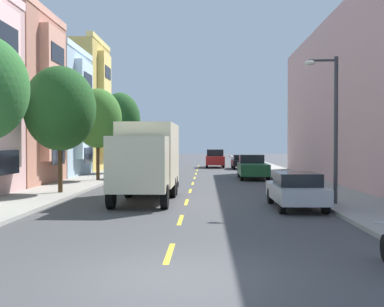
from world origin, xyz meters
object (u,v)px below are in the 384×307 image
(delivery_box_truck, at_px, (147,157))
(parked_wagon_white, at_px, (156,161))
(parked_sedan_black, at_px, (241,161))
(street_tree_second, at_px, (60,109))
(street_tree_third, at_px, (98,118))
(moving_red_sedan, at_px, (215,158))
(street_tree_farthest, at_px, (120,120))
(parked_pickup_charcoal, at_px, (132,168))
(parked_pickup_forest, at_px, (253,167))
(parked_sedan_silver, at_px, (296,190))
(street_lamp, at_px, (332,117))
(parked_pickup_teal, at_px, (164,158))

(delivery_box_truck, relative_size, parked_wagon_white, 1.54)
(parked_wagon_white, bearing_deg, parked_sedan_black, -1.83)
(street_tree_second, bearing_deg, street_tree_third, 90.00)
(parked_wagon_white, distance_m, moving_red_sedan, 6.63)
(street_tree_third, xyz_separation_m, parked_wagon_white, (2.10, 17.13, -3.44))
(street_tree_farthest, relative_size, parked_pickup_charcoal, 1.26)
(parked_pickup_forest, relative_size, parked_sedan_silver, 1.18)
(street_tree_farthest, bearing_deg, parked_pickup_charcoal, -72.60)
(street_tree_second, xyz_separation_m, parked_pickup_charcoal, (1.92, 10.81, -3.48))
(parked_pickup_charcoal, bearing_deg, parked_wagon_white, 89.28)
(street_lamp, height_order, parked_sedan_silver, street_lamp)
(delivery_box_truck, bearing_deg, parked_pickup_teal, 93.84)
(parked_pickup_forest, xyz_separation_m, parked_sedan_silver, (0.19, -16.21, -0.08))
(street_tree_second, xyz_separation_m, parked_wagon_white, (2.10, 25.59, -3.50))
(delivery_box_truck, distance_m, moving_red_sedan, 30.46)
(street_tree_third, bearing_deg, parked_sedan_silver, -50.55)
(street_lamp, xyz_separation_m, parked_sedan_silver, (-1.51, -0.49, -2.88))
(street_tree_third, relative_size, delivery_box_truck, 0.84)
(delivery_box_truck, relative_size, parked_sedan_silver, 1.61)
(street_tree_third, relative_size, parked_sedan_black, 1.35)
(street_tree_farthest, height_order, parked_pickup_teal, street_tree_farthest)
(parked_sedan_black, xyz_separation_m, parked_pickup_forest, (-0.15, -13.80, 0.08))
(parked_wagon_white, relative_size, parked_sedan_silver, 1.04)
(street_lamp, xyz_separation_m, parked_sedan_black, (-1.55, 29.52, -2.88))
(parked_pickup_forest, bearing_deg, street_tree_third, -163.96)
(street_tree_second, height_order, parked_wagon_white, street_tree_second)
(parked_pickup_teal, distance_m, parked_pickup_forest, 25.74)
(delivery_box_truck, bearing_deg, parked_pickup_charcoal, 101.79)
(parked_pickup_teal, distance_m, parked_wagon_white, 10.20)
(parked_pickup_teal, relative_size, moving_red_sedan, 1.12)
(street_tree_third, height_order, street_tree_farthest, street_tree_farthest)
(delivery_box_truck, height_order, moving_red_sedan, delivery_box_truck)
(street_tree_farthest, bearing_deg, street_lamp, -59.73)
(street_tree_second, distance_m, street_lamp, 13.04)
(delivery_box_truck, distance_m, parked_sedan_black, 28.08)
(parked_pickup_teal, bearing_deg, parked_wagon_white, -89.76)
(parked_pickup_teal, distance_m, parked_sedan_silver, 41.42)
(street_lamp, relative_size, moving_red_sedan, 1.24)
(delivery_box_truck, xyz_separation_m, parked_pickup_teal, (-2.54, 37.84, -1.13))
(street_tree_farthest, relative_size, parked_sedan_black, 1.49)
(street_lamp, distance_m, delivery_box_truck, 8.19)
(delivery_box_truck, bearing_deg, street_lamp, -15.55)
(parked_sedan_silver, bearing_deg, delivery_box_truck, 156.99)
(street_tree_third, bearing_deg, delivery_box_truck, -66.36)
(parked_sedan_black, distance_m, moving_red_sedan, 3.87)
(moving_red_sedan, bearing_deg, delivery_box_truck, -96.79)
(parked_pickup_charcoal, relative_size, moving_red_sedan, 1.11)
(street_tree_third, bearing_deg, parked_wagon_white, 83.00)
(street_lamp, xyz_separation_m, parked_wagon_white, (-10.23, 29.79, -2.83))
(street_tree_second, height_order, street_lamp, street_tree_second)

